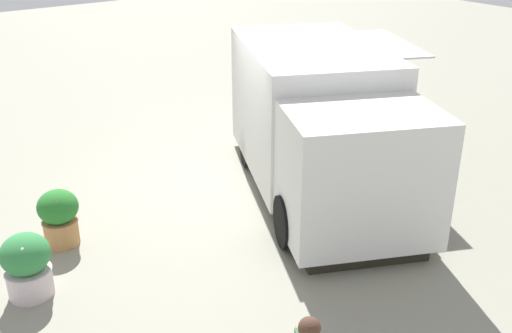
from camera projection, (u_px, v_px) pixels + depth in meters
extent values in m
plane|color=gray|center=(246.00, 179.00, 10.64)|extent=(40.00, 40.00, 0.00)
cube|color=silver|center=(310.00, 107.00, 10.32)|extent=(4.03, 3.40, 2.14)
cube|color=silver|center=(360.00, 174.00, 8.19)|extent=(2.20, 2.49, 1.82)
cube|color=black|center=(382.00, 175.00, 7.42)|extent=(0.75, 1.58, 0.69)
cube|color=black|center=(370.00, 96.00, 10.47)|extent=(1.73, 0.81, 0.75)
cube|color=silver|center=(390.00, 43.00, 10.15)|extent=(2.13, 1.41, 0.03)
cube|color=black|center=(320.00, 186.00, 10.15)|extent=(4.96, 3.52, 0.21)
cylinder|color=black|center=(287.00, 221.00, 8.50)|extent=(0.78, 0.52, 0.76)
cylinder|color=black|center=(413.00, 208.00, 8.85)|extent=(0.78, 0.52, 0.76)
cylinder|color=black|center=(248.00, 146.00, 11.07)|extent=(0.78, 0.52, 0.76)
cylinder|color=black|center=(348.00, 138.00, 11.42)|extent=(0.78, 0.52, 0.76)
sphere|color=#A37B5D|center=(309.00, 330.00, 5.79)|extent=(0.22, 0.22, 0.22)
sphere|color=#4C3225|center=(309.00, 328.00, 5.77)|extent=(0.23, 0.23, 0.23)
cylinder|color=#B7804A|center=(62.00, 232.00, 8.60)|extent=(0.48, 0.48, 0.38)
torus|color=#B67C50|center=(60.00, 221.00, 8.53)|extent=(0.51, 0.51, 0.04)
ellipsoid|color=#29782C|center=(58.00, 207.00, 8.44)|extent=(0.57, 0.57, 0.49)
sphere|color=#CE1647|center=(62.00, 208.00, 8.23)|extent=(0.07, 0.07, 0.07)
sphere|color=#D9224F|center=(72.00, 197.00, 8.47)|extent=(0.06, 0.06, 0.06)
sphere|color=#D81454|center=(51.00, 205.00, 8.21)|extent=(0.07, 0.07, 0.07)
sphere|color=#D71B4B|center=(57.00, 203.00, 8.23)|extent=(0.07, 0.07, 0.07)
sphere|color=red|center=(45.00, 208.00, 8.22)|extent=(0.07, 0.07, 0.07)
sphere|color=#D32045|center=(74.00, 200.00, 8.48)|extent=(0.06, 0.06, 0.06)
cylinder|color=#C07958|center=(398.00, 115.00, 13.26)|extent=(0.37, 0.37, 0.34)
torus|color=#B97254|center=(399.00, 108.00, 13.20)|extent=(0.40, 0.40, 0.04)
ellipsoid|color=#2B4F38|center=(400.00, 101.00, 13.13)|extent=(0.37, 0.37, 0.32)
sphere|color=white|center=(405.00, 99.00, 13.20)|extent=(0.09, 0.09, 0.09)
sphere|color=white|center=(397.00, 98.00, 13.02)|extent=(0.07, 0.07, 0.07)
sphere|color=white|center=(395.00, 98.00, 13.23)|extent=(0.07, 0.07, 0.07)
cylinder|color=silver|center=(30.00, 282.00, 7.50)|extent=(0.55, 0.55, 0.37)
torus|color=silver|center=(28.00, 271.00, 7.43)|extent=(0.58, 0.58, 0.04)
ellipsoid|color=#338544|center=(25.00, 254.00, 7.33)|extent=(0.61, 0.61, 0.52)
sphere|color=white|center=(33.00, 250.00, 7.15)|extent=(0.08, 0.08, 0.08)
sphere|color=white|center=(23.00, 250.00, 7.11)|extent=(0.08, 0.08, 0.08)
sphere|color=white|center=(39.00, 241.00, 7.31)|extent=(0.06, 0.06, 0.06)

